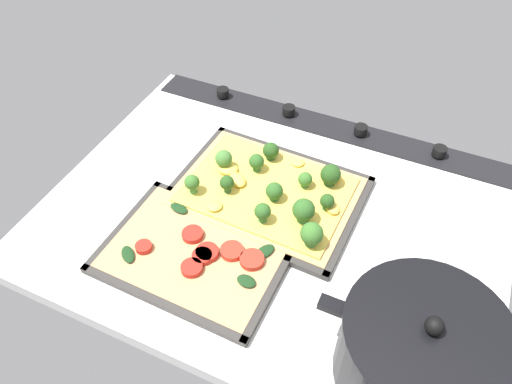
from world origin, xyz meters
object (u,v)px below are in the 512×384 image
at_px(baking_tray_back, 195,255).
at_px(veggie_pizza_back, 197,252).
at_px(broccoli_pizza, 271,191).
at_px(baking_tray_front, 267,195).
at_px(cooking_pot, 419,353).

bearing_deg(baking_tray_back, veggie_pizza_back, -169.71).
bearing_deg(broccoli_pizza, veggie_pizza_back, 71.27).
xyz_separation_m(baking_tray_front, baking_tray_back, (0.05, 0.18, 0.00)).
distance_m(broccoli_pizza, veggie_pizza_back, 0.18).
bearing_deg(cooking_pot, baking_tray_front, -35.83).
bearing_deg(veggie_pizza_back, baking_tray_back, 10.29).
height_order(baking_tray_front, cooking_pot, cooking_pot).
height_order(veggie_pizza_back, cooking_pot, cooking_pot).
height_order(baking_tray_front, veggie_pizza_back, veggie_pizza_back).
relative_size(broccoli_pizza, veggie_pizza_back, 1.16).
relative_size(baking_tray_front, baking_tray_back, 1.15).
bearing_deg(baking_tray_front, veggie_pizza_back, 74.13).
distance_m(baking_tray_back, veggie_pizza_back, 0.01).
height_order(broccoli_pizza, cooking_pot, cooking_pot).
bearing_deg(broccoli_pizza, baking_tray_back, 70.10).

